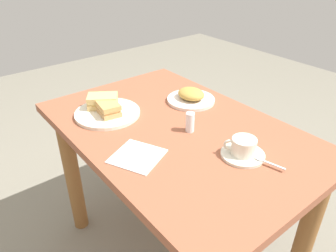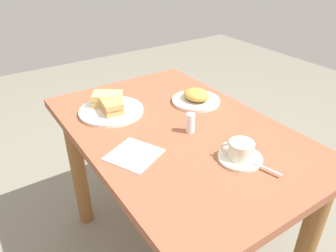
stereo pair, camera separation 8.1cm
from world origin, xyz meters
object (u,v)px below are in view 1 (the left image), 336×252
Objects in this scene: sandwich_front at (107,107)px; side_plate at (191,100)px; sandwich_plate at (108,113)px; coffee_saucer at (243,155)px; coffee_cup at (243,146)px; spoon at (265,161)px; dining_table at (176,159)px; napkin at (137,156)px; sandwich_back at (103,101)px; salt_shaker at (190,122)px.

sandwich_front reaches higher than side_plate.
sandwich_plate is 0.36m from side_plate.
coffee_saucer is 1.55× the size of coffee_cup.
side_plate is (0.11, 0.35, -0.03)m from sandwich_front.
dining_table is at bearing -168.78° from spoon.
coffee_cup is at bearing -19.20° from side_plate.
napkin is (0.06, -0.22, 0.15)m from dining_table.
sandwich_back reaches higher than sandwich_plate.
salt_shaker reaches higher than coffee_saucer.
side_plate is 0.46m from napkin.
spoon is 0.65× the size of napkin.
side_plate is (-0.48, 0.12, -0.01)m from spoon.
coffee_cup is at bearing 21.56° from sandwich_front.
dining_table is 10.83× the size of spoon.
salt_shaker is (0.18, -0.17, 0.03)m from side_plate.
napkin is at bearing -127.63° from coffee_saucer.
sandwich_back is 0.61m from coffee_cup.
coffee_saucer is 0.03m from coffee_cup.
coffee_saucer is (0.27, 0.05, 0.15)m from dining_table.
coffee_saucer is 0.23m from salt_shaker.
dining_table is at bearing -169.60° from coffee_cup.
coffee_cup reaches higher than napkin.
spoon is at bearing 20.67° from sandwich_front.
coffee_cup is at bearing -165.82° from spoon.
side_plate is (0.12, 0.35, 0.00)m from sandwich_plate.
coffee_cup is (0.52, 0.21, 0.00)m from sandwich_front.
napkin is (0.32, -0.07, -0.01)m from sandwich_plate.
salt_shaker reaches higher than sandwich_plate.
dining_table is 11.52× the size of coffee_cup.
salt_shaker reaches higher than sandwich_front.
spoon reaches higher than dining_table.
coffee_cup is at bearing 52.42° from napkin.
sandwich_front is at bearing 168.20° from napkin.
salt_shaker reaches higher than spoon.
sandwich_plate is 0.56m from coffee_saucer.
napkin is 0.24m from salt_shaker.
sandwich_back is 0.68m from spoon.
side_plate is at bearing 71.31° from sandwich_plate.
salt_shaker is (-0.22, -0.03, 0.03)m from coffee_saucer.
sandwich_plate and side_plate have the same top height.
napkin is at bearing -73.89° from dining_table.
sandwich_front is at bearing -30.98° from sandwich_plate.
spoon is at bearing 9.16° from salt_shaker.
salt_shaker is at bearing -172.55° from coffee_cup.
dining_table is 0.35m from sandwich_front.
sandwich_back reaches higher than spoon.
coffee_cup is (-0.00, -0.00, 0.03)m from coffee_saucer.
dining_table is at bearing 25.87° from sandwich_back.
side_plate is (0.17, 0.34, -0.03)m from sandwich_back.
napkin is (-0.21, -0.27, -0.00)m from coffee_saucer.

